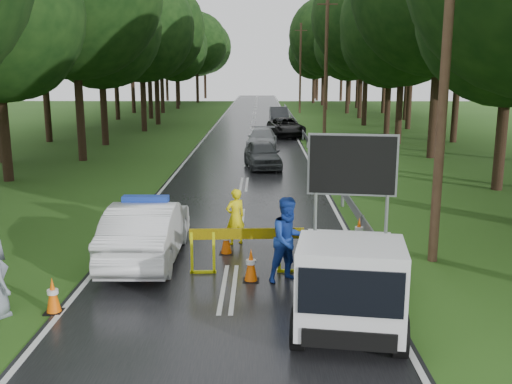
{
  "coord_description": "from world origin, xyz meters",
  "views": [
    {
      "loc": [
        0.72,
        -12.18,
        4.86
      ],
      "look_at": [
        0.58,
        4.43,
        1.3
      ],
      "focal_mm": 40.0,
      "sensor_mm": 36.0,
      "label": 1
    }
  ],
  "objects_px": {
    "work_truck": "(349,276)",
    "queue_car_fourth": "(279,115)",
    "civilian": "(289,240)",
    "queue_car_second": "(262,139)",
    "barrier": "(247,240)",
    "officer": "(235,217)",
    "queue_car_first": "(262,154)",
    "queue_car_third": "(286,127)",
    "police_sedan": "(147,231)"
  },
  "relations": [
    {
      "from": "barrier",
      "to": "queue_car_fourth",
      "type": "distance_m",
      "value": 40.04
    },
    {
      "from": "barrier",
      "to": "officer",
      "type": "relative_size",
      "value": 1.71
    },
    {
      "from": "barrier",
      "to": "work_truck",
      "type": "bearing_deg",
      "value": -55.51
    },
    {
      "from": "queue_car_second",
      "to": "officer",
      "type": "bearing_deg",
      "value": -89.33
    },
    {
      "from": "barrier",
      "to": "civilian",
      "type": "height_order",
      "value": "civilian"
    },
    {
      "from": "civilian",
      "to": "queue_car_first",
      "type": "distance_m",
      "value": 15.94
    },
    {
      "from": "queue_car_first",
      "to": "queue_car_second",
      "type": "bearing_deg",
      "value": 82.16
    },
    {
      "from": "queue_car_first",
      "to": "queue_car_second",
      "type": "height_order",
      "value": "queue_car_first"
    },
    {
      "from": "queue_car_first",
      "to": "police_sedan",
      "type": "bearing_deg",
      "value": -109.64
    },
    {
      "from": "queue_car_second",
      "to": "queue_car_third",
      "type": "relative_size",
      "value": 0.88
    },
    {
      "from": "work_truck",
      "to": "queue_car_first",
      "type": "height_order",
      "value": "work_truck"
    },
    {
      "from": "civilian",
      "to": "officer",
      "type": "bearing_deg",
      "value": 87.14
    },
    {
      "from": "civilian",
      "to": "queue_car_second",
      "type": "xyz_separation_m",
      "value": [
        -0.58,
        22.85,
        -0.37
      ]
    },
    {
      "from": "queue_car_first",
      "to": "queue_car_third",
      "type": "height_order",
      "value": "queue_car_third"
    },
    {
      "from": "barrier",
      "to": "queue_car_fourth",
      "type": "relative_size",
      "value": 0.6
    },
    {
      "from": "work_truck",
      "to": "queue_car_first",
      "type": "relative_size",
      "value": 1.16
    },
    {
      "from": "officer",
      "to": "civilian",
      "type": "distance_m",
      "value": 3.19
    },
    {
      "from": "police_sedan",
      "to": "barrier",
      "type": "height_order",
      "value": "police_sedan"
    },
    {
      "from": "work_truck",
      "to": "officer",
      "type": "bearing_deg",
      "value": 123.95
    },
    {
      "from": "civilian",
      "to": "queue_car_first",
      "type": "xyz_separation_m",
      "value": [
        -0.58,
        15.93,
        -0.32
      ]
    },
    {
      "from": "police_sedan",
      "to": "officer",
      "type": "height_order",
      "value": "police_sedan"
    },
    {
      "from": "queue_car_second",
      "to": "queue_car_first",
      "type": "bearing_deg",
      "value": -87.07
    },
    {
      "from": "civilian",
      "to": "queue_car_second",
      "type": "height_order",
      "value": "civilian"
    },
    {
      "from": "queue_car_second",
      "to": "queue_car_fourth",
      "type": "bearing_deg",
      "value": 87.79
    },
    {
      "from": "barrier",
      "to": "queue_car_first",
      "type": "height_order",
      "value": "queue_car_first"
    },
    {
      "from": "queue_car_fourth",
      "to": "queue_car_first",
      "type": "bearing_deg",
      "value": -95.18
    },
    {
      "from": "officer",
      "to": "queue_car_fourth",
      "type": "xyz_separation_m",
      "value": [
        2.37,
        37.62,
        -0.05
      ]
    },
    {
      "from": "work_truck",
      "to": "queue_car_second",
      "type": "xyz_separation_m",
      "value": [
        -1.65,
        25.06,
        -0.32
      ]
    },
    {
      "from": "work_truck",
      "to": "queue_car_fourth",
      "type": "height_order",
      "value": "work_truck"
    },
    {
      "from": "police_sedan",
      "to": "queue_car_first",
      "type": "bearing_deg",
      "value": -102.27
    },
    {
      "from": "queue_car_third",
      "to": "queue_car_fourth",
      "type": "bearing_deg",
      "value": 83.33
    },
    {
      "from": "queue_car_first",
      "to": "queue_car_fourth",
      "type": "height_order",
      "value": "queue_car_fourth"
    },
    {
      "from": "queue_car_first",
      "to": "queue_car_second",
      "type": "xyz_separation_m",
      "value": [
        0.0,
        6.92,
        -0.05
      ]
    },
    {
      "from": "civilian",
      "to": "queue_car_third",
      "type": "xyz_separation_m",
      "value": [
        1.22,
        29.77,
        -0.31
      ]
    },
    {
      "from": "barrier",
      "to": "police_sedan",
      "type": "bearing_deg",
      "value": 156.71
    },
    {
      "from": "officer",
      "to": "barrier",
      "type": "bearing_deg",
      "value": 67.79
    },
    {
      "from": "police_sedan",
      "to": "queue_car_second",
      "type": "distance_m",
      "value": 21.58
    },
    {
      "from": "officer",
      "to": "civilian",
      "type": "bearing_deg",
      "value": 84.27
    },
    {
      "from": "officer",
      "to": "work_truck",
      "type": "bearing_deg",
      "value": 84.34
    },
    {
      "from": "work_truck",
      "to": "officer",
      "type": "height_order",
      "value": "work_truck"
    },
    {
      "from": "police_sedan",
      "to": "civilian",
      "type": "distance_m",
      "value": 3.9
    },
    {
      "from": "barrier",
      "to": "civilian",
      "type": "distance_m",
      "value": 1.12
    },
    {
      "from": "queue_car_first",
      "to": "officer",
      "type": "bearing_deg",
      "value": -101.29
    },
    {
      "from": "civilian",
      "to": "queue_car_third",
      "type": "relative_size",
      "value": 0.4
    },
    {
      "from": "queue_car_third",
      "to": "queue_car_fourth",
      "type": "distance_m",
      "value": 10.71
    },
    {
      "from": "police_sedan",
      "to": "civilian",
      "type": "xyz_separation_m",
      "value": [
        3.6,
        -1.48,
        0.23
      ]
    },
    {
      "from": "police_sedan",
      "to": "queue_car_first",
      "type": "relative_size",
      "value": 1.18
    },
    {
      "from": "police_sedan",
      "to": "queue_car_second",
      "type": "relative_size",
      "value": 1.08
    },
    {
      "from": "civilian",
      "to": "queue_car_fourth",
      "type": "relative_size",
      "value": 0.44
    },
    {
      "from": "work_truck",
      "to": "queue_car_fourth",
      "type": "relative_size",
      "value": 1.01
    }
  ]
}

